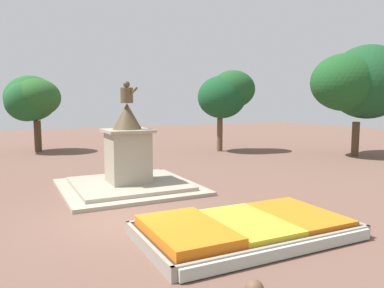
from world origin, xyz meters
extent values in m
plane|color=brown|center=(0.00, 0.00, 0.00)|extent=(81.34, 81.34, 0.00)
cube|color=#38281C|center=(2.59, -2.78, 0.15)|extent=(5.59, 3.06, 0.31)
cube|color=gray|center=(2.58, -4.35, 0.17)|extent=(5.77, 0.14, 0.35)
cube|color=gray|center=(2.60, -1.22, 0.17)|extent=(5.77, 0.14, 0.35)
cube|color=gray|center=(-0.25, -2.76, 0.17)|extent=(0.12, 3.23, 0.35)
cube|color=gray|center=(5.43, -2.80, 0.17)|extent=(0.12, 3.23, 0.35)
cube|color=orange|center=(0.80, -2.77, 0.43)|extent=(1.81, 2.84, 0.25)
cube|color=yellow|center=(2.59, -2.78, 0.38)|extent=(1.81, 2.84, 0.14)
cube|color=orange|center=(4.38, -2.79, 0.37)|extent=(1.81, 2.84, 0.13)
cube|color=#B2BCAD|center=(2.58, -4.40, 0.17)|extent=(5.49, 0.24, 0.28)
cube|color=#9F9581|center=(1.37, 4.02, 0.07)|extent=(5.40, 5.40, 0.14)
cube|color=#9E947F|center=(1.37, 4.02, 0.21)|extent=(4.37, 4.37, 0.14)
cube|color=#9E937F|center=(1.37, 4.02, 1.33)|extent=(1.59, 1.59, 2.09)
cube|color=#9E937F|center=(1.37, 4.02, 2.43)|extent=(1.88, 1.88, 0.12)
cone|color=brown|center=(1.37, 4.02, 3.03)|extent=(1.20, 1.20, 1.07)
cylinder|color=brown|center=(1.37, 4.02, 3.88)|extent=(0.51, 0.51, 0.62)
sphere|color=brown|center=(1.37, 4.02, 4.33)|extent=(0.27, 0.27, 0.27)
cylinder|color=brown|center=(1.53, 3.74, 4.00)|extent=(0.35, 0.51, 0.42)
cylinder|color=brown|center=(10.86, 12.50, 1.37)|extent=(0.41, 0.41, 2.74)
ellipsoid|color=#164925|center=(10.83, 12.23, 3.93)|extent=(3.47, 3.37, 3.02)
ellipsoid|color=#1C4F24|center=(11.62, 11.99, 4.50)|extent=(3.25, 2.95, 2.68)
cylinder|color=#4C3823|center=(-1.07, 18.10, 1.13)|extent=(0.50, 0.50, 2.25)
ellipsoid|color=#205A29|center=(-1.74, 17.54, 3.63)|extent=(2.88, 2.66, 2.78)
ellipsoid|color=#1F5C26|center=(-1.39, 18.37, 3.84)|extent=(3.63, 3.62, 3.23)
ellipsoid|color=#275925|center=(-1.12, 17.92, 3.90)|extent=(3.47, 3.78, 2.73)
cylinder|color=#4C3823|center=(17.65, 6.33, 1.14)|extent=(0.48, 0.48, 2.28)
ellipsoid|color=#164D25|center=(18.13, 6.32, 4.93)|extent=(5.03, 4.46, 3.82)
ellipsoid|color=#194825|center=(18.53, 6.31, 4.90)|extent=(5.20, 5.18, 4.86)
ellipsoid|color=#1C5021|center=(16.77, 6.59, 4.86)|extent=(4.73, 4.05, 3.72)
camera|label=1|loc=(-3.11, -10.91, 3.65)|focal=35.00mm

